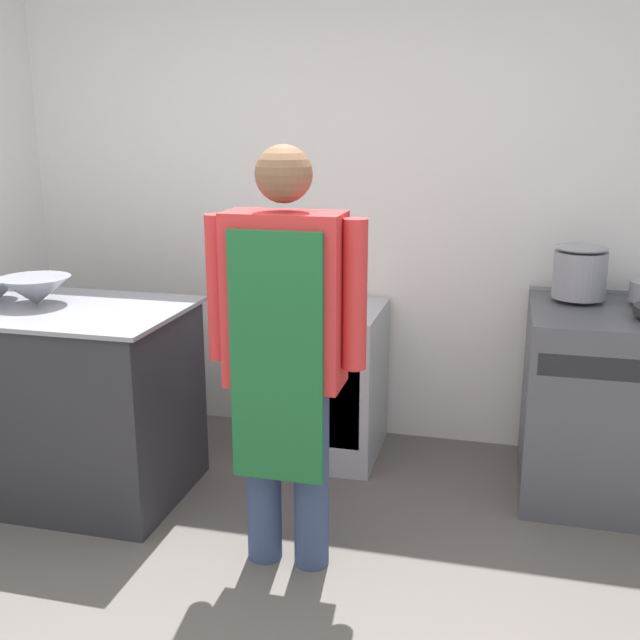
{
  "coord_description": "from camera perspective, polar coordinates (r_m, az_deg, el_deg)",
  "views": [
    {
      "loc": [
        0.89,
        -1.82,
        1.73
      ],
      "look_at": [
        0.12,
        1.19,
        0.91
      ],
      "focal_mm": 42.0,
      "sensor_mm": 36.0,
      "label": 1
    }
  ],
  "objects": [
    {
      "name": "mixing_bowl",
      "position": [
        3.7,
        -20.84,
        2.09
      ],
      "size": [
        0.33,
        0.33,
        0.13
      ],
      "color": "gray",
      "rests_on": "prep_counter"
    },
    {
      "name": "fridge_unit",
      "position": [
        4.0,
        0.16,
        -4.65
      ],
      "size": [
        0.62,
        0.6,
        0.81
      ],
      "color": "#A8ADB2",
      "rests_on": "ground_plane"
    },
    {
      "name": "stove",
      "position": [
        3.81,
        21.27,
        -5.93
      ],
      "size": [
        0.79,
        0.78,
        0.92
      ],
      "color": "#4C4F56",
      "rests_on": "ground_plane"
    },
    {
      "name": "prep_counter",
      "position": [
        3.79,
        -19.53,
        -5.75
      ],
      "size": [
        1.28,
        0.77,
        0.92
      ],
      "color": "#2D2D33",
      "rests_on": "ground_plane"
    },
    {
      "name": "wall_back",
      "position": [
        4.13,
        1.78,
        9.42
      ],
      "size": [
        8.0,
        0.05,
        2.7
      ],
      "color": "white",
      "rests_on": "ground_plane"
    },
    {
      "name": "stock_pot",
      "position": [
        3.76,
        19.19,
        3.57
      ],
      "size": [
        0.25,
        0.25,
        0.26
      ],
      "color": "gray",
      "rests_on": "stove"
    },
    {
      "name": "person_cook",
      "position": [
        2.83,
        -2.68,
        -1.51
      ],
      "size": [
        0.62,
        0.24,
        1.66
      ],
      "color": "#38476B",
      "rests_on": "ground_plane"
    }
  ]
}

